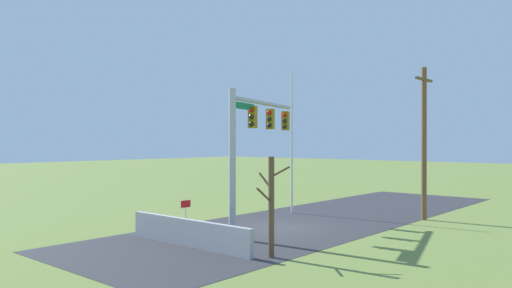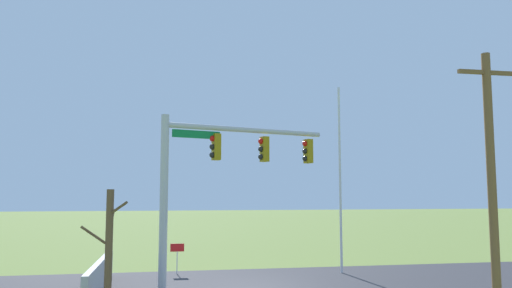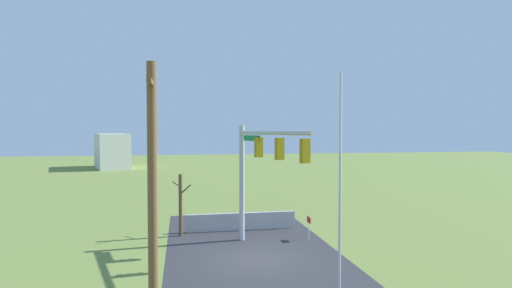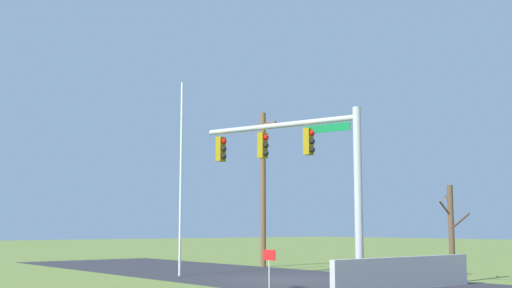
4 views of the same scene
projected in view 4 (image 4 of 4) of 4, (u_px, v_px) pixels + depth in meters
ground_plane at (291, 279)px, 23.82m from camera, size 160.00×160.00×0.00m
road_surface at (226, 273)px, 26.90m from camera, size 28.00×8.00×0.01m
sidewalk_corner at (384, 287)px, 20.64m from camera, size 6.00×6.00×0.01m
retaining_fence at (405, 274)px, 19.71m from camera, size 0.20×6.29×1.01m
signal_mast at (307, 160)px, 23.09m from camera, size 6.31×2.04×6.00m
flagpole at (181, 177)px, 25.98m from camera, size 0.10×0.10×7.79m
utility_pole at (263, 185)px, 31.84m from camera, size 1.90×0.26×7.58m
bare_tree at (451, 232)px, 22.50m from camera, size 1.27×1.02×3.38m
open_sign at (269, 260)px, 19.81m from camera, size 0.56×0.04×1.22m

